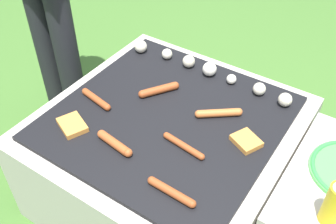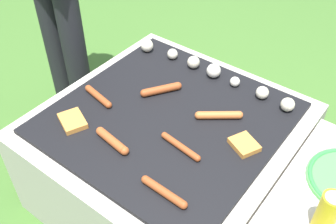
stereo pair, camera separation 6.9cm
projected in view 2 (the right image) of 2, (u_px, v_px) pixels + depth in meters
name	position (u px, v px, depth m)	size (l,w,h in m)	color
ground_plane	(168.00, 191.00, 1.76)	(14.00, 14.00, 0.00)	#3D6628
grill	(168.00, 157.00, 1.61)	(0.90, 0.90, 0.45)	#B2AA9E
sausage_front_right	(112.00, 140.00, 1.35)	(0.16, 0.05, 0.03)	#A34C23
sausage_front_center	(180.00, 146.00, 1.33)	(0.18, 0.04, 0.02)	#93421E
sausage_mid_right	(164.00, 192.00, 1.19)	(0.18, 0.03, 0.03)	#93421E
sausage_front_left	(161.00, 89.00, 1.56)	(0.11, 0.15, 0.03)	#93421E
sausage_mid_left	(219.00, 115.00, 1.44)	(0.15, 0.12, 0.03)	#B7602D
sausage_back_center	(98.00, 96.00, 1.53)	(0.16, 0.05, 0.03)	#93421E
bread_slice_right	(73.00, 121.00, 1.43)	(0.13, 0.12, 0.02)	#D18438
bread_slice_left	(244.00, 145.00, 1.34)	(0.12, 0.11, 0.02)	#D18438
mushroom_row	(210.00, 70.00, 1.63)	(0.74, 0.08, 0.06)	beige
condiment_bottle	(328.00, 211.00, 1.06)	(0.06, 0.06, 0.17)	gold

